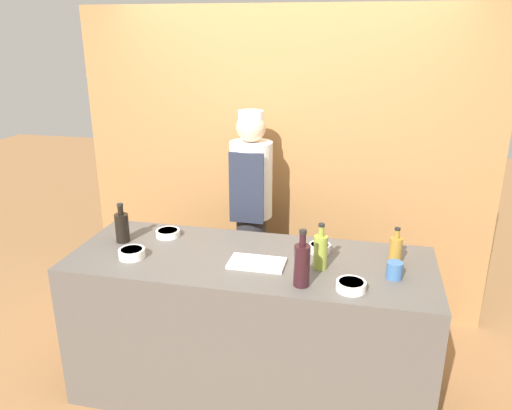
{
  "coord_description": "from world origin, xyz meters",
  "views": [
    {
      "loc": [
        0.63,
        -2.62,
        2.23
      ],
      "look_at": [
        0.0,
        0.16,
        1.22
      ],
      "focal_mm": 35.0,
      "sensor_mm": 36.0,
      "label": 1
    }
  ],
  "objects_px": {
    "bottle_oil": "(320,251)",
    "bottle_wine": "(302,264)",
    "sauce_bowl_purple": "(351,285)",
    "bottle_vinegar": "(395,250)",
    "sauce_bowl_green": "(132,253)",
    "bottle_soy": "(122,227)",
    "cutting_board": "(257,263)",
    "sauce_bowl_brown": "(168,233)",
    "chef_center": "(251,212)",
    "cup_blue": "(394,270)",
    "sauce_bowl_white": "(320,248)"
  },
  "relations": [
    {
      "from": "bottle_oil",
      "to": "bottle_wine",
      "type": "distance_m",
      "value": 0.24
    },
    {
      "from": "sauce_bowl_purple",
      "to": "bottle_vinegar",
      "type": "relative_size",
      "value": 0.69
    },
    {
      "from": "bottle_vinegar",
      "to": "bottle_oil",
      "type": "relative_size",
      "value": 0.83
    },
    {
      "from": "sauce_bowl_green",
      "to": "bottle_wine",
      "type": "height_order",
      "value": "bottle_wine"
    },
    {
      "from": "bottle_soy",
      "to": "bottle_wine",
      "type": "xyz_separation_m",
      "value": [
        1.2,
        -0.33,
        0.02
      ]
    },
    {
      "from": "bottle_soy",
      "to": "bottle_oil",
      "type": "xyz_separation_m",
      "value": [
        1.27,
        -0.1,
        0.01
      ]
    },
    {
      "from": "cutting_board",
      "to": "sauce_bowl_green",
      "type": "bearing_deg",
      "value": -174.63
    },
    {
      "from": "sauce_bowl_purple",
      "to": "bottle_vinegar",
      "type": "xyz_separation_m",
      "value": [
        0.23,
        0.36,
        0.06
      ]
    },
    {
      "from": "sauce_bowl_brown",
      "to": "cutting_board",
      "type": "height_order",
      "value": "sauce_bowl_brown"
    },
    {
      "from": "chef_center",
      "to": "sauce_bowl_green",
      "type": "bearing_deg",
      "value": -119.36
    },
    {
      "from": "cutting_board",
      "to": "bottle_oil",
      "type": "distance_m",
      "value": 0.37
    },
    {
      "from": "sauce_bowl_brown",
      "to": "cup_blue",
      "type": "height_order",
      "value": "cup_blue"
    },
    {
      "from": "sauce_bowl_purple",
      "to": "sauce_bowl_white",
      "type": "bearing_deg",
      "value": 115.63
    },
    {
      "from": "sauce_bowl_white",
      "to": "bottle_oil",
      "type": "height_order",
      "value": "bottle_oil"
    },
    {
      "from": "bottle_soy",
      "to": "cup_blue",
      "type": "bearing_deg",
      "value": -4.43
    },
    {
      "from": "bottle_vinegar",
      "to": "bottle_wine",
      "type": "xyz_separation_m",
      "value": [
        -0.49,
        -0.37,
        0.04
      ]
    },
    {
      "from": "bottle_soy",
      "to": "bottle_oil",
      "type": "bearing_deg",
      "value": -4.58
    },
    {
      "from": "sauce_bowl_white",
      "to": "sauce_bowl_brown",
      "type": "relative_size",
      "value": 0.85
    },
    {
      "from": "bottle_soy",
      "to": "sauce_bowl_white",
      "type": "bearing_deg",
      "value": 5.35
    },
    {
      "from": "bottle_oil",
      "to": "cup_blue",
      "type": "relative_size",
      "value": 2.91
    },
    {
      "from": "cutting_board",
      "to": "bottle_vinegar",
      "type": "bearing_deg",
      "value": 13.31
    },
    {
      "from": "sauce_bowl_brown",
      "to": "cup_blue",
      "type": "bearing_deg",
      "value": -10.76
    },
    {
      "from": "sauce_bowl_brown",
      "to": "sauce_bowl_white",
      "type": "bearing_deg",
      "value": -1.45
    },
    {
      "from": "bottle_wine",
      "to": "chef_center",
      "type": "xyz_separation_m",
      "value": [
        -0.52,
        1.03,
        -0.13
      ]
    },
    {
      "from": "sauce_bowl_white",
      "to": "cup_blue",
      "type": "xyz_separation_m",
      "value": [
        0.43,
        -0.25,
        0.02
      ]
    },
    {
      "from": "sauce_bowl_brown",
      "to": "chef_center",
      "type": "xyz_separation_m",
      "value": [
        0.43,
        0.56,
        -0.03
      ]
    },
    {
      "from": "sauce_bowl_white",
      "to": "chef_center",
      "type": "distance_m",
      "value": 0.82
    },
    {
      "from": "sauce_bowl_green",
      "to": "bottle_oil",
      "type": "xyz_separation_m",
      "value": [
        1.11,
        0.11,
        0.08
      ]
    },
    {
      "from": "sauce_bowl_purple",
      "to": "cutting_board",
      "type": "height_order",
      "value": "sauce_bowl_purple"
    },
    {
      "from": "bottle_soy",
      "to": "cup_blue",
      "type": "height_order",
      "value": "bottle_soy"
    },
    {
      "from": "chef_center",
      "to": "bottle_vinegar",
      "type": "bearing_deg",
      "value": -33.19
    },
    {
      "from": "sauce_bowl_purple",
      "to": "bottle_vinegar",
      "type": "bearing_deg",
      "value": 57.56
    },
    {
      "from": "bottle_wine",
      "to": "cup_blue",
      "type": "xyz_separation_m",
      "value": [
        0.48,
        0.19,
        -0.08
      ]
    },
    {
      "from": "sauce_bowl_green",
      "to": "cutting_board",
      "type": "relative_size",
      "value": 0.48
    },
    {
      "from": "sauce_bowl_purple",
      "to": "bottle_soy",
      "type": "relative_size",
      "value": 0.61
    },
    {
      "from": "sauce_bowl_brown",
      "to": "cutting_board",
      "type": "relative_size",
      "value": 0.48
    },
    {
      "from": "sauce_bowl_green",
      "to": "bottle_wine",
      "type": "xyz_separation_m",
      "value": [
        1.03,
        -0.12,
        0.09
      ]
    },
    {
      "from": "cutting_board",
      "to": "bottle_wine",
      "type": "height_order",
      "value": "bottle_wine"
    },
    {
      "from": "bottle_soy",
      "to": "bottle_wine",
      "type": "distance_m",
      "value": 1.24
    },
    {
      "from": "chef_center",
      "to": "sauce_bowl_white",
      "type": "bearing_deg",
      "value": -45.99
    },
    {
      "from": "sauce_bowl_brown",
      "to": "bottle_wine",
      "type": "bearing_deg",
      "value": -26.24
    },
    {
      "from": "bottle_oil",
      "to": "bottle_vinegar",
      "type": "bearing_deg",
      "value": 19.47
    },
    {
      "from": "cutting_board",
      "to": "sauce_bowl_white",
      "type": "bearing_deg",
      "value": 37.21
    },
    {
      "from": "sauce_bowl_white",
      "to": "cutting_board",
      "type": "relative_size",
      "value": 0.41
    },
    {
      "from": "bottle_vinegar",
      "to": "bottle_soy",
      "type": "distance_m",
      "value": 1.69
    },
    {
      "from": "bottle_vinegar",
      "to": "cup_blue",
      "type": "relative_size",
      "value": 2.42
    },
    {
      "from": "bottle_soy",
      "to": "chef_center",
      "type": "xyz_separation_m",
      "value": [
        0.68,
        0.71,
        -0.1
      ]
    },
    {
      "from": "sauce_bowl_white",
      "to": "sauce_bowl_brown",
      "type": "height_order",
      "value": "sauce_bowl_white"
    },
    {
      "from": "sauce_bowl_purple",
      "to": "sauce_bowl_white",
      "type": "height_order",
      "value": "sauce_bowl_white"
    },
    {
      "from": "sauce_bowl_purple",
      "to": "cutting_board",
      "type": "xyz_separation_m",
      "value": [
        -0.54,
        0.18,
        -0.02
      ]
    }
  ]
}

